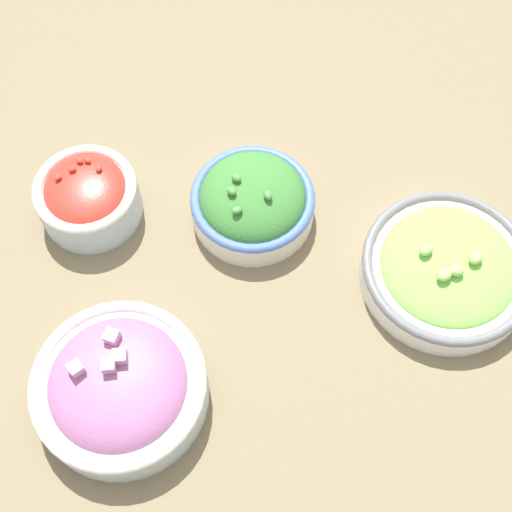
{
  "coord_description": "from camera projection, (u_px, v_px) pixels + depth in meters",
  "views": [
    {
      "loc": [
        0.17,
        0.32,
        0.74
      ],
      "look_at": [
        0.0,
        0.0,
        0.03
      ],
      "focal_mm": 50.0,
      "sensor_mm": 36.0,
      "label": 1
    }
  ],
  "objects": [
    {
      "name": "bowl_lettuce",
      "position": [
        447.0,
        268.0,
        0.8
      ],
      "size": [
        0.19,
        0.19,
        0.06
      ],
      "color": "white",
      "rests_on": "ground_plane"
    },
    {
      "name": "bowl_red_onion",
      "position": [
        120.0,
        386.0,
        0.73
      ],
      "size": [
        0.18,
        0.18,
        0.08
      ],
      "color": "#B2C1CC",
      "rests_on": "ground_plane"
    },
    {
      "name": "bowl_broccoli",
      "position": [
        253.0,
        201.0,
        0.83
      ],
      "size": [
        0.15,
        0.15,
        0.07
      ],
      "color": "silver",
      "rests_on": "ground_plane"
    },
    {
      "name": "ground_plane",
      "position": [
        256.0,
        268.0,
        0.82
      ],
      "size": [
        3.0,
        3.0,
        0.0
      ],
      "primitive_type": "plane",
      "color": "#75664C"
    },
    {
      "name": "bowl_cherry_tomatoes",
      "position": [
        87.0,
        196.0,
        0.83
      ],
      "size": [
        0.12,
        0.12,
        0.07
      ],
      "color": "#B2C1CC",
      "rests_on": "ground_plane"
    }
  ]
}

